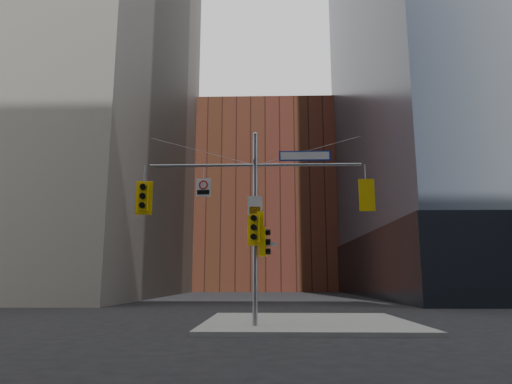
# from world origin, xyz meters

# --- Properties ---
(ground) EXTENTS (160.00, 160.00, 0.00)m
(ground) POSITION_xyz_m (0.00, 0.00, 0.00)
(ground) COLOR black
(ground) RESTS_ON ground
(sidewalk_corner) EXTENTS (8.00, 8.00, 0.15)m
(sidewalk_corner) POSITION_xyz_m (2.00, 4.00, 0.07)
(sidewalk_corner) COLOR gray
(sidewalk_corner) RESTS_ON ground
(brick_midrise) EXTENTS (26.00, 20.00, 28.00)m
(brick_midrise) POSITION_xyz_m (0.00, 58.00, 14.00)
(brick_midrise) COLOR brown
(brick_midrise) RESTS_ON ground
(signal_assembly) EXTENTS (8.00, 0.80, 7.30)m
(signal_assembly) POSITION_xyz_m (0.00, 1.99, 4.42)
(signal_assembly) COLOR gray
(signal_assembly) RESTS_ON ground
(traffic_light_west_arm) EXTENTS (0.62, 0.52, 1.29)m
(traffic_light_west_arm) POSITION_xyz_m (-4.20, 2.01, 4.80)
(traffic_light_west_arm) COLOR yellow
(traffic_light_west_arm) RESTS_ON ground
(traffic_light_east_arm) EXTENTS (0.57, 0.46, 1.20)m
(traffic_light_east_arm) POSITION_xyz_m (4.12, 1.99, 4.80)
(traffic_light_east_arm) COLOR yellow
(traffic_light_east_arm) RESTS_ON ground
(traffic_light_pole_side) EXTENTS (0.44, 0.37, 1.06)m
(traffic_light_pole_side) POSITION_xyz_m (0.32, 1.99, 3.10)
(traffic_light_pole_side) COLOR yellow
(traffic_light_pole_side) RESTS_ON ground
(traffic_light_pole_front) EXTENTS (0.59, 0.52, 1.25)m
(traffic_light_pole_front) POSITION_xyz_m (0.00, 1.73, 3.59)
(traffic_light_pole_front) COLOR yellow
(traffic_light_pole_front) RESTS_ON ground
(street_sign_blade) EXTENTS (1.95, 0.08, 0.38)m
(street_sign_blade) POSITION_xyz_m (1.88, 2.00, 6.35)
(street_sign_blade) COLOR #102B97
(street_sign_blade) RESTS_ON ground
(regulatory_sign_arm) EXTENTS (0.56, 0.10, 0.70)m
(regulatory_sign_arm) POSITION_xyz_m (-1.94, 1.97, 5.17)
(regulatory_sign_arm) COLOR silver
(regulatory_sign_arm) RESTS_ON ground
(regulatory_sign_pole) EXTENTS (0.54, 0.09, 0.71)m
(regulatory_sign_pole) POSITION_xyz_m (0.00, 1.88, 4.41)
(regulatory_sign_pole) COLOR silver
(regulatory_sign_pole) RESTS_ON ground
(street_blade_ew) EXTENTS (0.68, 0.03, 0.14)m
(street_blade_ew) POSITION_xyz_m (0.45, 2.00, 3.02)
(street_blade_ew) COLOR silver
(street_blade_ew) RESTS_ON ground
(street_blade_ns) EXTENTS (0.11, 0.70, 0.14)m
(street_blade_ns) POSITION_xyz_m (0.00, 2.45, 2.73)
(street_blade_ns) COLOR #145926
(street_blade_ns) RESTS_ON ground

